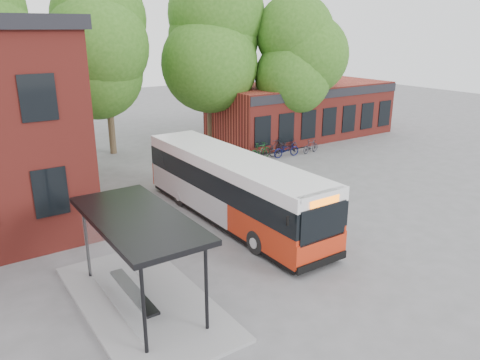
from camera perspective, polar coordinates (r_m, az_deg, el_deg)
ground at (r=17.79m, az=0.63°, el=-8.86°), size 100.00×100.00×0.00m
shop_row at (r=36.67m, az=7.53°, el=8.44°), size 14.00×6.20×4.00m
bus_shelter at (r=14.45m, az=-12.04°, el=-9.58°), size 3.60×7.00×2.90m
bike_rail at (r=30.46m, az=4.26°, el=3.08°), size 5.20×0.10×0.38m
tree_1 at (r=31.78m, az=-15.92°, el=12.27°), size 7.92×7.92×10.40m
tree_2 at (r=33.75m, az=-3.78°, el=13.72°), size 7.92×7.92×11.00m
tree_3 at (r=33.52m, az=7.40°, el=12.10°), size 7.04×7.04×9.28m
city_bus at (r=20.19m, az=-1.04°, el=-1.04°), size 2.48×11.38×2.89m
bicycle_0 at (r=29.50m, az=0.40°, el=3.15°), size 1.81×1.16×0.90m
bicycle_1 at (r=28.29m, az=1.53°, el=2.51°), size 1.58×0.72×0.92m
bicycle_2 at (r=30.38m, az=3.15°, el=3.50°), size 1.66×0.93×0.83m
bicycle_3 at (r=29.99m, az=2.46°, el=3.57°), size 1.86×0.74×1.09m
bicycle_4 at (r=30.64m, az=5.67°, el=3.73°), size 1.96×0.82×1.00m
bicycle_5 at (r=31.52m, az=4.10°, el=4.21°), size 1.78×0.80×1.03m
bicycle_6 at (r=32.22m, az=5.80°, el=4.26°), size 1.59×0.71×0.81m
bicycle_7 at (r=31.85m, az=8.61°, el=4.08°), size 1.55×0.64×0.90m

